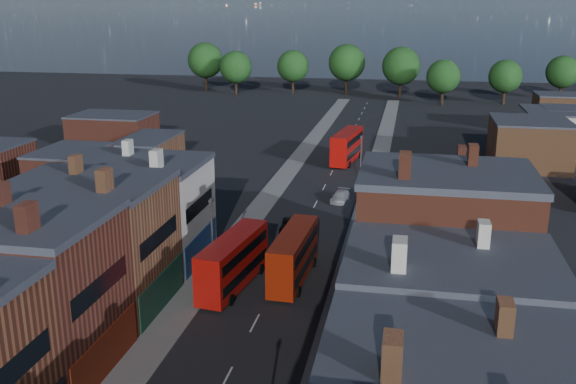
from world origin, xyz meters
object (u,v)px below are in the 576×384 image
at_px(car_2, 291,226).
at_px(bus_2, 347,146).
at_px(car_3, 340,196).
at_px(bus_0, 233,261).
at_px(bus_1, 294,255).

bearing_deg(car_2, bus_2, 80.98).
xyz_separation_m(bus_2, car_3, (1.39, -21.49, -2.02)).
height_order(bus_0, bus_2, bus_2).
bearing_deg(bus_2, car_2, -86.74).
distance_m(bus_0, bus_2, 49.36).
bearing_deg(car_3, bus_0, -95.68).
bearing_deg(car_3, bus_1, -85.94).
xyz_separation_m(bus_1, car_3, (1.40, 25.10, -1.81)).
distance_m(bus_1, car_3, 25.21).
relative_size(bus_1, car_3, 2.38).
xyz_separation_m(bus_1, bus_2, (0.01, 46.60, 0.21)).
relative_size(bus_1, car_2, 2.22).
distance_m(car_2, car_3, 12.99).
relative_size(bus_2, car_3, 2.61).
relative_size(bus_0, car_3, 2.45).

